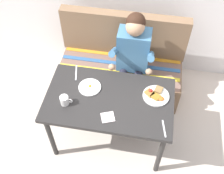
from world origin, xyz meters
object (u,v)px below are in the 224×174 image
at_px(couch, 121,69).
at_px(fork, 164,129).
at_px(person, 133,56).
at_px(table, 109,104).
at_px(knife, 76,73).
at_px(napkin, 108,117).
at_px(coffee_mug, 65,100).
at_px(plate_breakfast, 156,95).
at_px(plate_eggs, 90,87).

xyz_separation_m(couch, fork, (0.52, -1.00, 0.40)).
bearing_deg(person, table, -103.71).
relative_size(couch, fork, 8.47).
bearing_deg(knife, fork, -41.30).
xyz_separation_m(table, napkin, (0.02, -0.21, 0.09)).
distance_m(napkin, knife, 0.62).
height_order(fork, knife, same).
relative_size(couch, coffee_mug, 12.20).
distance_m(plate_breakfast, coffee_mug, 0.84).
bearing_deg(person, coffee_mug, -126.73).
height_order(table, plate_breakfast, plate_breakfast).
bearing_deg(fork, plate_breakfast, 94.09).
height_order(plate_eggs, knife, plate_eggs).
xyz_separation_m(couch, coffee_mug, (-0.39, -0.89, 0.45)).
distance_m(table, person, 0.61).
height_order(table, couch, couch).
bearing_deg(plate_breakfast, plate_eggs, -179.28).
distance_m(plate_eggs, fork, 0.80).
bearing_deg(knife, coffee_mug, -102.82).
bearing_deg(plate_breakfast, knife, 168.93).
bearing_deg(couch, knife, -127.50).
height_order(person, knife, person).
bearing_deg(knife, couch, 40.04).
height_order(person, fork, person).
bearing_deg(plate_breakfast, coffee_mug, -164.33).
height_order(table, coffee_mug, coffee_mug).
relative_size(person, coffee_mug, 10.27).
xyz_separation_m(person, coffee_mug, (-0.53, -0.71, 0.04)).
bearing_deg(knife, napkin, -61.32).
relative_size(plate_breakfast, fork, 1.46).
relative_size(napkin, knife, 0.58).
bearing_deg(plate_eggs, fork, -24.58).
distance_m(table, napkin, 0.23).
xyz_separation_m(plate_eggs, fork, (0.73, -0.33, -0.01)).
xyz_separation_m(coffee_mug, knife, (0.00, 0.38, -0.05)).
xyz_separation_m(coffee_mug, fork, (0.91, -0.11, -0.05)).
relative_size(plate_eggs, knife, 1.08).
distance_m(table, coffee_mug, 0.43).
distance_m(table, fork, 0.58).
distance_m(couch, fork, 1.20).
relative_size(plate_breakfast, knife, 1.24).
xyz_separation_m(person, knife, (-0.53, -0.33, -0.01)).
distance_m(person, fork, 0.91).
distance_m(person, plate_eggs, 0.61).
bearing_deg(napkin, coffee_mug, 168.46).
bearing_deg(plate_breakfast, couch, 122.56).
relative_size(plate_eggs, fork, 1.27).
height_order(table, knife, knife).
height_order(couch, plate_breakfast, couch).
bearing_deg(couch, coffee_mug, -113.61).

